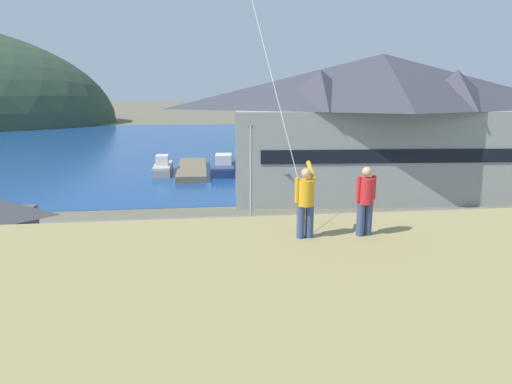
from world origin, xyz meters
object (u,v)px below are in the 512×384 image
object	(u,v)px
parked_car_mid_row_far	(195,236)
person_kite_flyer	(306,200)
moored_boat_outer_mooring	(224,166)
parked_car_back_row_right	(51,304)
parking_light_pole	(251,172)
moored_boat_wharfside	(163,167)
parked_car_lone_by_shed	(311,239)
parked_car_front_row_red	(113,252)
person_companion	(365,199)
storage_shed_waterside	(276,173)
parked_car_back_row_left	(500,264)
wharf_dock	(192,169)
parked_car_front_row_end	(326,288)
harbor_lodge	(380,121)

from	to	relation	value
parked_car_mid_row_far	person_kite_flyer	bearing A→B (deg)	-78.64
person_kite_flyer	moored_boat_outer_mooring	bearing A→B (deg)	90.07
moored_boat_outer_mooring	parked_car_back_row_right	world-z (taller)	moored_boat_outer_mooring
parking_light_pole	moored_boat_wharfside	bearing A→B (deg)	108.36
parked_car_lone_by_shed	parked_car_front_row_red	world-z (taller)	same
parked_car_mid_row_far	parking_light_pole	world-z (taller)	parking_light_pole
parked_car_front_row_red	person_kite_flyer	xyz separation A→B (m)	(7.31, -12.92, 5.85)
parked_car_back_row_right	person_companion	world-z (taller)	person_companion
moored_boat_wharfside	parked_car_back_row_right	distance (m)	33.81
parked_car_front_row_red	parked_car_lone_by_shed	bearing A→B (deg)	4.06
storage_shed_waterside	moored_boat_outer_mooring	world-z (taller)	storage_shed_waterside
storage_shed_waterside	parking_light_pole	world-z (taller)	parking_light_pole
parked_car_back_row_left	person_companion	size ratio (longest dim) A/B	2.46
wharf_dock	parked_car_front_row_red	bearing A→B (deg)	-97.23
parked_car_front_row_red	parked_car_front_row_end	bearing A→B (deg)	-29.61
wharf_dock	parked_car_mid_row_far	distance (m)	26.30
moored_boat_outer_mooring	parked_car_back_row_left	bearing A→B (deg)	-69.41
parked_car_lone_by_shed	parked_car_mid_row_far	distance (m)	6.81
parked_car_front_row_red	parked_car_back_row_right	world-z (taller)	same
wharf_dock	parked_car_back_row_right	distance (m)	34.60
harbor_lodge	moored_boat_outer_mooring	distance (m)	19.13
parked_car_front_row_end	parked_car_lone_by_shed	distance (m)	6.55
parked_car_lone_by_shed	parking_light_pole	distance (m)	6.16
moored_boat_wharfside	parked_car_front_row_end	xyz separation A→B (m)	(9.71, -33.68, 0.34)
moored_boat_outer_mooring	person_kite_flyer	bearing A→B (deg)	-89.93
moored_boat_wharfside	parked_car_back_row_left	world-z (taller)	moored_boat_wharfside
parked_car_front_row_end	parked_car_lone_by_shed	bearing A→B (deg)	82.04
moored_boat_outer_mooring	harbor_lodge	bearing A→B (deg)	-42.38
parked_car_lone_by_shed	parked_car_back_row_right	world-z (taller)	same
parked_car_front_row_end	person_kite_flyer	xyz separation A→B (m)	(-2.74, -7.21, 5.85)
wharf_dock	person_companion	world-z (taller)	person_companion
wharf_dock	parking_light_pole	size ratio (longest dim) A/B	1.78
parked_car_lone_by_shed	parked_car_front_row_red	bearing A→B (deg)	-175.94
parked_car_front_row_end	parked_car_mid_row_far	size ratio (longest dim) A/B	1.00
moored_boat_wharfside	person_companion	distance (m)	42.21
parked_car_front_row_end	parked_car_front_row_red	size ratio (longest dim) A/B	1.00
wharf_dock	person_companion	bearing A→B (deg)	-82.81
person_kite_flyer	parked_car_front_row_red	bearing A→B (deg)	119.50
moored_boat_wharfside	parking_light_pole	world-z (taller)	parking_light_pole
parked_car_mid_row_far	parked_car_back_row_right	bearing A→B (deg)	-125.58
parked_car_back_row_left	parked_car_back_row_right	distance (m)	20.77
moored_boat_outer_mooring	wharf_dock	bearing A→B (deg)	172.78
storage_shed_waterside	parked_car_front_row_end	size ratio (longest dim) A/B	1.29
wharf_dock	moored_boat_outer_mooring	xyz separation A→B (m)	(3.65, -0.46, 0.37)
parked_car_front_row_end	person_companion	bearing A→B (deg)	-99.63
moored_boat_wharfside	parked_car_back_row_left	xyz separation A→B (m)	(18.96, -32.06, 0.34)
person_companion	parked_car_back_row_right	bearing A→B (deg)	145.16
harbor_lodge	parked_car_mid_row_far	xyz separation A→B (m)	(-16.42, -13.55, -5.54)
moored_boat_wharfside	parked_car_front_row_red	xyz separation A→B (m)	(-0.34, -27.97, 0.34)
storage_shed_waterside	parked_car_lone_by_shed	size ratio (longest dim) A/B	1.30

